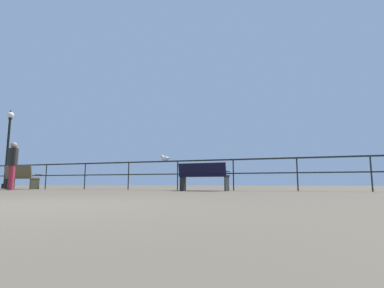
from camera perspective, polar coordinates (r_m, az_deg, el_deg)
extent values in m
cube|color=black|center=(10.30, 2.46, -3.23)|extent=(22.53, 0.05, 0.05)
cube|color=black|center=(10.28, 2.48, -5.85)|extent=(22.53, 0.04, 0.04)
cylinder|color=black|center=(15.66, -31.96, -5.52)|extent=(0.04, 0.04, 1.05)
cylinder|color=black|center=(14.13, -26.72, -5.75)|extent=(0.04, 0.04, 1.05)
cylinder|color=black|center=(12.74, -20.27, -5.97)|extent=(0.04, 0.04, 1.05)
cylinder|color=black|center=(11.55, -12.36, -6.14)|extent=(0.04, 0.04, 1.05)
cylinder|color=black|center=(10.62, -2.85, -6.19)|extent=(0.04, 0.04, 1.05)
cylinder|color=black|center=(10.03, 8.12, -6.03)|extent=(0.04, 0.04, 1.05)
cylinder|color=black|center=(9.83, 19.96, -5.62)|extent=(0.04, 0.04, 1.05)
cylinder|color=black|center=(10.06, 31.73, -4.97)|extent=(0.04, 0.04, 1.05)
cube|color=brown|center=(14.09, -30.32, -5.79)|extent=(1.45, 0.49, 0.05)
cube|color=brown|center=(13.95, -30.94, -4.70)|extent=(1.45, 0.14, 0.51)
cube|color=#2C2D1C|center=(13.57, -28.49, -6.84)|extent=(0.04, 0.44, 0.46)
cube|color=#2C2D1C|center=(13.71, -27.80, -5.34)|extent=(0.04, 0.34, 0.04)
cube|color=#2C2D1C|center=(14.61, -32.14, -6.59)|extent=(0.04, 0.44, 0.46)
cube|color=#2C2D1C|center=(14.74, -31.45, -5.20)|extent=(0.04, 0.34, 0.04)
cube|color=black|center=(9.57, 2.39, -6.29)|extent=(1.62, 0.57, 0.05)
cube|color=black|center=(9.36, 1.91, -5.00)|extent=(1.60, 0.20, 0.42)
cube|color=black|center=(9.34, 6.83, -7.68)|extent=(0.06, 0.45, 0.48)
cube|color=black|center=(9.54, 7.11, -5.39)|extent=(0.05, 0.35, 0.04)
cube|color=black|center=(9.85, -1.80, -7.72)|extent=(0.06, 0.45, 0.48)
cube|color=black|center=(10.04, -1.33, -5.56)|extent=(0.05, 0.35, 0.04)
cylinder|color=black|center=(16.48, -32.90, -6.94)|extent=(0.25, 0.25, 0.22)
cylinder|color=black|center=(16.55, -32.47, -1.16)|extent=(0.11, 0.11, 3.13)
cylinder|color=black|center=(16.78, -32.08, 4.25)|extent=(0.17, 0.17, 0.06)
sphere|color=silver|center=(16.81, -32.04, 4.86)|extent=(0.30, 0.30, 0.30)
cone|color=black|center=(16.85, -31.99, 5.53)|extent=(0.13, 0.13, 0.10)
cylinder|color=#A12639|center=(12.53, -32.02, -5.64)|extent=(0.16, 0.16, 0.88)
cylinder|color=#A12639|center=(12.37, -31.82, -5.64)|extent=(0.16, 0.16, 0.88)
cylinder|color=black|center=(12.49, -31.68, -2.18)|extent=(0.33, 0.33, 0.63)
cylinder|color=black|center=(12.70, -31.94, -2.15)|extent=(0.11, 0.11, 0.60)
cylinder|color=black|center=(12.27, -31.40, -2.04)|extent=(0.11, 0.11, 0.60)
sphere|color=#997B65|center=(12.53, -31.54, -0.22)|extent=(0.23, 0.23, 0.23)
ellipsoid|color=silver|center=(10.85, -5.25, -2.87)|extent=(0.30, 0.20, 0.16)
ellipsoid|color=gray|center=(10.85, -5.25, -2.74)|extent=(0.27, 0.15, 0.06)
sphere|color=silver|center=(10.92, -5.85, -2.51)|extent=(0.13, 0.13, 0.13)
cone|color=gold|center=(10.96, -6.25, -2.52)|extent=(0.05, 0.06, 0.05)
cube|color=gray|center=(10.77, -4.49, -2.80)|extent=(0.11, 0.08, 0.02)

